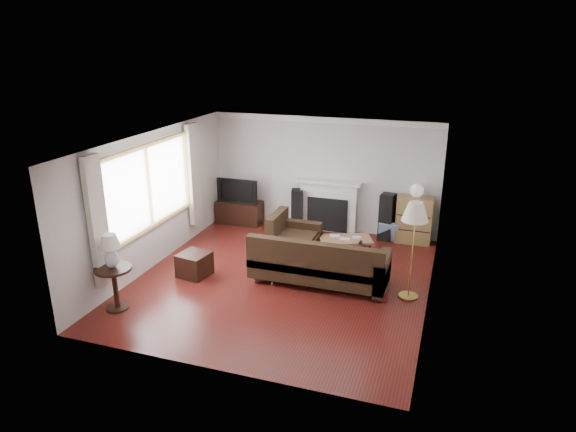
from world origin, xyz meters
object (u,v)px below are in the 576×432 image
(tv_stand, at_px, (240,212))
(coffee_table, at_px, (345,247))
(floor_lamp, at_px, (412,251))
(bookshelf, at_px, (414,220))
(sectional_sofa, at_px, (319,261))
(side_table, at_px, (115,288))

(tv_stand, height_order, coffee_table, tv_stand)
(floor_lamp, bearing_deg, bookshelf, 94.09)
(tv_stand, height_order, floor_lamp, floor_lamp)
(tv_stand, distance_m, bookshelf, 3.93)
(tv_stand, xyz_separation_m, coffee_table, (2.74, -1.14, -0.07))
(bookshelf, xyz_separation_m, coffee_table, (-1.18, -1.18, -0.30))
(tv_stand, relative_size, sectional_sofa, 0.41)
(bookshelf, height_order, coffee_table, bookshelf)
(bookshelf, distance_m, floor_lamp, 2.50)
(sectional_sofa, relative_size, floor_lamp, 1.55)
(tv_stand, relative_size, bookshelf, 1.04)
(floor_lamp, xyz_separation_m, side_table, (-4.34, -1.86, -0.47))
(tv_stand, bearing_deg, bookshelf, 0.64)
(sectional_sofa, bearing_deg, bookshelf, 60.54)
(coffee_table, bearing_deg, bookshelf, 22.72)
(tv_stand, relative_size, floor_lamp, 0.63)
(side_table, bearing_deg, sectional_sofa, 34.35)
(bookshelf, relative_size, floor_lamp, 0.60)
(coffee_table, bearing_deg, floor_lamp, -65.76)
(bookshelf, bearing_deg, sectional_sofa, -119.46)
(sectional_sofa, relative_size, side_table, 3.59)
(floor_lamp, bearing_deg, tv_stand, 149.35)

